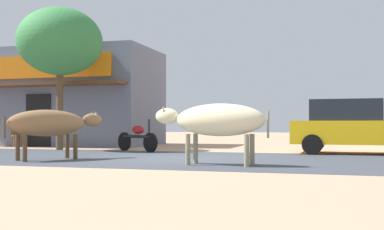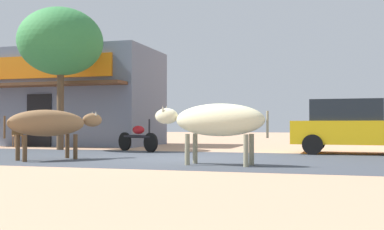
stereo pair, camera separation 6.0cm
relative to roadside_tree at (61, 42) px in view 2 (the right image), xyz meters
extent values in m
plane|color=tan|center=(5.46, -2.94, -3.80)|extent=(80.00, 80.00, 0.00)
cube|color=#3D424A|center=(5.46, -2.94, -3.79)|extent=(72.00, 6.12, 0.00)
cube|color=slate|center=(-2.00, 3.84, -1.75)|extent=(7.84, 4.03, 4.09)
cube|color=orange|center=(-2.00, 1.77, -0.61)|extent=(6.27, 0.10, 0.90)
cube|color=brown|center=(-2.00, 1.38, -1.34)|extent=(7.53, 0.90, 0.12)
cube|color=black|center=(-2.07, 1.80, -2.75)|extent=(1.10, 0.06, 2.10)
cylinder|color=brown|center=(0.00, 0.00, -2.37)|extent=(0.24, 0.24, 2.85)
ellipsoid|color=#378242|center=(0.00, 0.00, 0.02)|extent=(2.97, 2.97, 2.38)
cube|color=yellow|center=(9.86, 0.47, -3.15)|extent=(3.78, 1.82, 0.70)
cube|color=#1E2328|center=(9.58, 0.48, -2.48)|extent=(2.10, 1.64, 0.64)
cylinder|color=black|center=(8.66, 1.37, -3.50)|extent=(0.60, 0.19, 0.60)
cylinder|color=black|center=(8.62, -0.36, -3.50)|extent=(0.60, 0.19, 0.60)
cylinder|color=black|center=(3.60, -0.52, -3.49)|extent=(0.59, 0.37, 0.62)
cylinder|color=black|center=(2.41, 0.13, -3.49)|extent=(0.59, 0.37, 0.62)
cylinder|color=black|center=(3.01, -0.19, -3.31)|extent=(1.24, 0.73, 0.10)
ellipsoid|color=#A51419|center=(3.05, -0.22, -3.09)|extent=(0.61, 0.48, 0.28)
cylinder|color=black|center=(3.54, -0.48, -3.04)|extent=(0.06, 0.06, 0.60)
ellipsoid|color=olive|center=(2.29, -4.31, -2.87)|extent=(1.69, 2.04, 0.67)
ellipsoid|color=olive|center=(3.00, -3.27, -2.79)|extent=(0.55, 0.62, 0.36)
cone|color=beige|center=(2.94, -3.17, -2.61)|extent=(0.06, 0.06, 0.12)
cone|color=beige|center=(3.11, -3.29, -2.61)|extent=(0.06, 0.06, 0.12)
cylinder|color=#513B25|center=(2.46, -3.63, -3.48)|extent=(0.11, 0.11, 0.64)
cylinder|color=#513B25|center=(2.85, -3.90, -3.48)|extent=(0.11, 0.11, 0.64)
cylinder|color=#513B25|center=(1.73, -4.71, -3.48)|extent=(0.11, 0.11, 0.64)
cylinder|color=#513B25|center=(2.12, -4.98, -3.48)|extent=(0.11, 0.11, 0.64)
cylinder|color=#513B25|center=(1.70, -5.18, -2.97)|extent=(0.05, 0.05, 0.54)
ellipsoid|color=beige|center=(6.80, -4.59, -2.80)|extent=(2.08, 0.86, 0.72)
ellipsoid|color=beige|center=(5.53, -4.49, -2.71)|extent=(0.58, 0.32, 0.36)
cone|color=beige|center=(5.47, -4.58, -2.53)|extent=(0.06, 0.06, 0.12)
cone|color=beige|center=(5.49, -4.38, -2.53)|extent=(0.06, 0.06, 0.12)
cylinder|color=gray|center=(6.12, -4.78, -3.45)|extent=(0.11, 0.11, 0.69)
cylinder|color=gray|center=(6.16, -4.29, -3.45)|extent=(0.11, 0.11, 0.69)
cylinder|color=gray|center=(7.43, -4.89, -3.45)|extent=(0.11, 0.11, 0.69)
cylinder|color=gray|center=(7.47, -4.40, -3.45)|extent=(0.11, 0.11, 0.69)
cylinder|color=gray|center=(7.86, -4.68, -2.90)|extent=(0.05, 0.05, 0.57)
cube|color=brown|center=(-2.68, 1.33, -3.35)|extent=(0.62, 0.62, 0.05)
cube|color=brown|center=(-2.83, 1.46, -3.10)|extent=(0.32, 0.35, 0.44)
cylinder|color=brown|center=(-2.43, 1.34, -3.58)|extent=(0.04, 0.04, 0.43)
cylinder|color=brown|center=(-2.67, 1.08, -3.58)|extent=(0.04, 0.04, 0.43)
cylinder|color=brown|center=(-2.70, 1.58, -3.58)|extent=(0.04, 0.04, 0.43)
cylinder|color=brown|center=(-2.93, 1.32, -3.58)|extent=(0.04, 0.04, 0.43)
camera|label=1|loc=(9.10, -14.83, -2.90)|focal=44.72mm
camera|label=2|loc=(9.15, -14.82, -2.90)|focal=44.72mm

